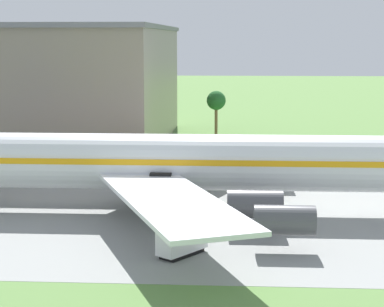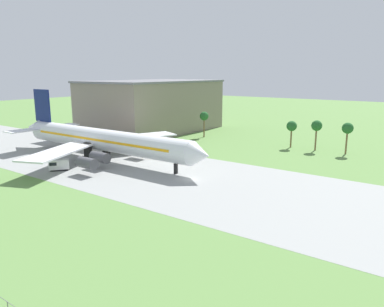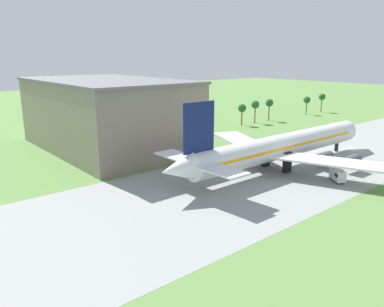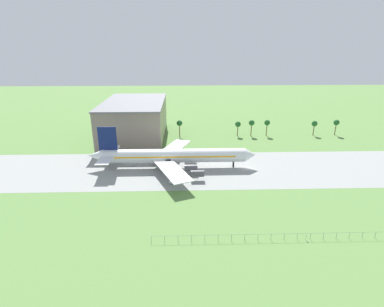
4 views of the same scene
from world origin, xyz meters
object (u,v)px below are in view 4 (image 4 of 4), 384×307
object	(u,v)px
baggage_tug	(175,179)
terminal_building	(135,119)
no_stopping_sign	(306,237)
jet_airliner	(173,156)

from	to	relation	value
baggage_tug	terminal_building	xyz separation A→B (m)	(-26.23, 67.80, 9.71)
no_stopping_sign	terminal_building	world-z (taller)	terminal_building
jet_airliner	no_stopping_sign	world-z (taller)	jet_airliner
baggage_tug	no_stopping_sign	bearing A→B (deg)	-45.40
no_stopping_sign	terminal_building	bearing A→B (deg)	121.51
jet_airliner	terminal_building	world-z (taller)	terminal_building
jet_airliner	no_stopping_sign	distance (m)	71.07
jet_airliner	terminal_building	distance (m)	57.63
baggage_tug	terminal_building	distance (m)	73.35
no_stopping_sign	terminal_building	size ratio (longest dim) A/B	0.03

